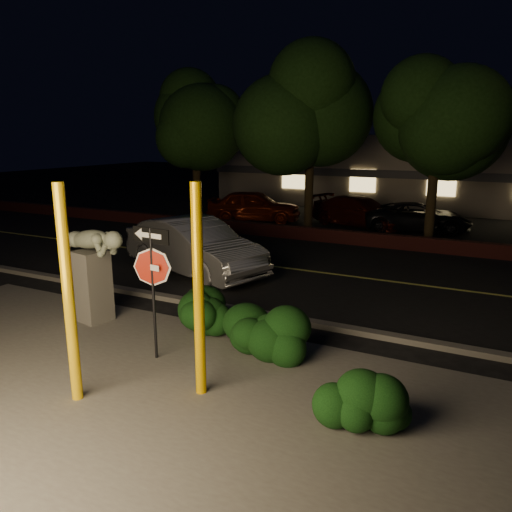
{
  "coord_description": "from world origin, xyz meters",
  "views": [
    {
      "loc": [
        4.99,
        -6.64,
        4.0
      ],
      "look_at": [
        0.55,
        2.16,
        1.6
      ],
      "focal_mm": 35.0,
      "sensor_mm": 36.0,
      "label": 1
    }
  ],
  "objects_px": {
    "signpost": "(152,267)",
    "silver_sedan": "(194,246)",
    "yellow_pole_right": "(199,293)",
    "parked_car_red": "(254,206)",
    "parked_car_dark": "(418,217)",
    "parked_car_darkred": "(360,212)",
    "yellow_pole_left": "(68,296)",
    "sculpture": "(92,264)"
  },
  "relations": [
    {
      "from": "signpost",
      "to": "silver_sedan",
      "type": "bearing_deg",
      "value": 122.51
    },
    {
      "from": "yellow_pole_right",
      "to": "parked_car_red",
      "type": "height_order",
      "value": "yellow_pole_right"
    },
    {
      "from": "parked_car_red",
      "to": "parked_car_dark",
      "type": "bearing_deg",
      "value": -98.83
    },
    {
      "from": "signpost",
      "to": "parked_car_darkred",
      "type": "xyz_separation_m",
      "value": [
        -0.34,
        15.05,
        -1.07
      ]
    },
    {
      "from": "yellow_pole_right",
      "to": "silver_sedan",
      "type": "height_order",
      "value": "yellow_pole_right"
    },
    {
      "from": "parked_car_red",
      "to": "parked_car_darkred",
      "type": "height_order",
      "value": "parked_car_red"
    },
    {
      "from": "yellow_pole_left",
      "to": "signpost",
      "type": "distance_m",
      "value": 1.72
    },
    {
      "from": "parked_car_red",
      "to": "parked_car_darkred",
      "type": "bearing_deg",
      "value": -94.36
    },
    {
      "from": "signpost",
      "to": "sculpture",
      "type": "distance_m",
      "value": 2.58
    },
    {
      "from": "parked_car_red",
      "to": "sculpture",
      "type": "bearing_deg",
      "value": 176.18
    },
    {
      "from": "yellow_pole_left",
      "to": "yellow_pole_right",
      "type": "xyz_separation_m",
      "value": [
        1.62,
        1.02,
        -0.01
      ]
    },
    {
      "from": "yellow_pole_right",
      "to": "sculpture",
      "type": "height_order",
      "value": "yellow_pole_right"
    },
    {
      "from": "signpost",
      "to": "yellow_pole_right",
      "type": "bearing_deg",
      "value": -20.06
    },
    {
      "from": "parked_car_darkred",
      "to": "signpost",
      "type": "bearing_deg",
      "value": -161.6
    },
    {
      "from": "signpost",
      "to": "parked_car_red",
      "type": "height_order",
      "value": "signpost"
    },
    {
      "from": "parked_car_dark",
      "to": "sculpture",
      "type": "bearing_deg",
      "value": 148.76
    },
    {
      "from": "yellow_pole_left",
      "to": "silver_sedan",
      "type": "bearing_deg",
      "value": 109.25
    },
    {
      "from": "sculpture",
      "to": "parked_car_dark",
      "type": "distance_m",
      "value": 14.77
    },
    {
      "from": "sculpture",
      "to": "parked_car_red",
      "type": "xyz_separation_m",
      "value": [
        -2.78,
        13.15,
        -0.57
      ]
    },
    {
      "from": "parked_car_dark",
      "to": "yellow_pole_right",
      "type": "bearing_deg",
      "value": 163.93
    },
    {
      "from": "yellow_pole_left",
      "to": "yellow_pole_right",
      "type": "distance_m",
      "value": 1.91
    },
    {
      "from": "signpost",
      "to": "parked_car_red",
      "type": "xyz_separation_m",
      "value": [
        -5.15,
        14.08,
        -0.99
      ]
    },
    {
      "from": "parked_car_red",
      "to": "parked_car_dark",
      "type": "height_order",
      "value": "parked_car_red"
    },
    {
      "from": "signpost",
      "to": "silver_sedan",
      "type": "distance_m",
      "value": 5.9
    },
    {
      "from": "sculpture",
      "to": "parked_car_darkred",
      "type": "xyz_separation_m",
      "value": [
        2.03,
        14.12,
        -0.64
      ]
    },
    {
      "from": "parked_car_darkred",
      "to": "parked_car_dark",
      "type": "relative_size",
      "value": 1.04
    },
    {
      "from": "silver_sedan",
      "to": "parked_car_red",
      "type": "relative_size",
      "value": 1.13
    },
    {
      "from": "yellow_pole_left",
      "to": "parked_car_red",
      "type": "height_order",
      "value": "yellow_pole_left"
    },
    {
      "from": "sculpture",
      "to": "parked_car_dark",
      "type": "height_order",
      "value": "sculpture"
    },
    {
      "from": "yellow_pole_left",
      "to": "sculpture",
      "type": "relative_size",
      "value": 1.58
    },
    {
      "from": "parked_car_red",
      "to": "yellow_pole_right",
      "type": "bearing_deg",
      "value": -171.79
    },
    {
      "from": "yellow_pole_right",
      "to": "signpost",
      "type": "height_order",
      "value": "yellow_pole_right"
    },
    {
      "from": "signpost",
      "to": "sculpture",
      "type": "xyz_separation_m",
      "value": [
        -2.37,
        0.93,
        -0.43
      ]
    },
    {
      "from": "yellow_pole_left",
      "to": "silver_sedan",
      "type": "distance_m",
      "value": 7.38
    },
    {
      "from": "sculpture",
      "to": "silver_sedan",
      "type": "relative_size",
      "value": 0.43
    },
    {
      "from": "silver_sedan",
      "to": "parked_car_dark",
      "type": "xyz_separation_m",
      "value": [
        4.77,
        9.76,
        -0.2
      ]
    },
    {
      "from": "silver_sedan",
      "to": "parked_car_dark",
      "type": "height_order",
      "value": "silver_sedan"
    },
    {
      "from": "yellow_pole_left",
      "to": "parked_car_darkred",
      "type": "xyz_separation_m",
      "value": [
        -0.14,
        16.76,
        -1.02
      ]
    },
    {
      "from": "yellow_pole_right",
      "to": "silver_sedan",
      "type": "distance_m",
      "value": 7.2
    },
    {
      "from": "signpost",
      "to": "sculpture",
      "type": "bearing_deg",
      "value": 164.41
    },
    {
      "from": "sculpture",
      "to": "parked_car_darkred",
      "type": "distance_m",
      "value": 14.28
    },
    {
      "from": "parked_car_darkred",
      "to": "yellow_pole_left",
      "type": "bearing_deg",
      "value": -162.41
    }
  ]
}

